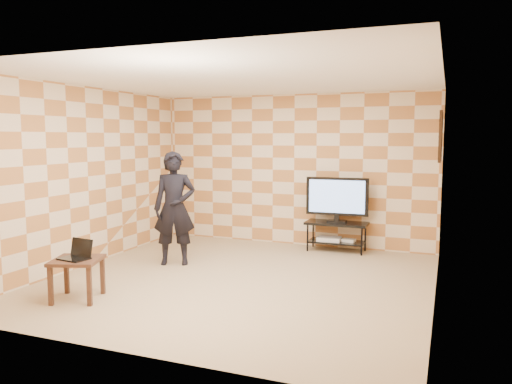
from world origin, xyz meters
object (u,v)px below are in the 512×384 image
tv_stand (337,230)px  side_table (77,266)px  person (175,208)px  tv (337,197)px

tv_stand → side_table: (-2.35, -3.66, 0.04)m
side_table → person: (0.23, 1.90, 0.45)m
person → tv_stand: bearing=15.7°
side_table → person: person is taller
tv → person: person is taller
side_table → person: size_ratio=0.40×
tv_stand → tv: 0.56m
tv → person: bearing=-140.4°
tv → person: (-2.13, -1.76, -0.06)m
tv_stand → side_table: same height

